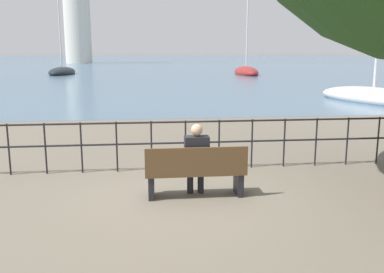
# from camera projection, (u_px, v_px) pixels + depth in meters

# --- Properties ---
(ground_plane) EXTENTS (1000.00, 1000.00, 0.00)m
(ground_plane) POSITION_uv_depth(u_px,v_px,m) (195.00, 196.00, 7.40)
(ground_plane) COLOR #706656
(harbor_water) EXTENTS (600.00, 300.00, 0.01)m
(harbor_water) POSITION_uv_depth(u_px,v_px,m) (144.00, 58.00, 161.90)
(harbor_water) COLOR slate
(harbor_water) RESTS_ON ground_plane
(park_bench) EXTENTS (1.72, 0.45, 0.90)m
(park_bench) POSITION_uv_depth(u_px,v_px,m) (196.00, 173.00, 7.26)
(park_bench) COLOR brown
(park_bench) RESTS_ON ground_plane
(seated_person_left) EXTENTS (0.41, 0.35, 1.26)m
(seated_person_left) POSITION_uv_depth(u_px,v_px,m) (196.00, 157.00, 7.28)
(seated_person_left) COLOR black
(seated_person_left) RESTS_ON ground_plane
(promenade_railing) EXTENTS (11.42, 0.04, 1.05)m
(promenade_railing) POSITION_uv_depth(u_px,v_px,m) (186.00, 137.00, 8.91)
(promenade_railing) COLOR black
(promenade_railing) RESTS_ON ground_plane
(sailboat_1) EXTENTS (2.80, 6.63, 9.32)m
(sailboat_1) POSITION_uv_depth(u_px,v_px,m) (62.00, 72.00, 46.31)
(sailboat_1) COLOR black
(sailboat_1) RESTS_ON ground_plane
(sailboat_2) EXTENTS (2.18, 6.76, 11.60)m
(sailboat_2) POSITION_uv_depth(u_px,v_px,m) (246.00, 72.00, 45.71)
(sailboat_2) COLOR maroon
(sailboat_2) RESTS_ON ground_plane
(sailboat_4) EXTENTS (4.30, 7.12, 9.27)m
(sailboat_4) POSITION_uv_depth(u_px,v_px,m) (373.00, 97.00, 21.08)
(sailboat_4) COLOR silver
(sailboat_4) RESTS_ON ground_plane
(harbor_lighthouse) EXTENTS (5.38, 5.38, 23.99)m
(harbor_lighthouse) POSITION_uv_depth(u_px,v_px,m) (77.00, 8.00, 87.35)
(harbor_lighthouse) COLOR silver
(harbor_lighthouse) RESTS_ON ground_plane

